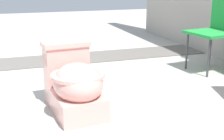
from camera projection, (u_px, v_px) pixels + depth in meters
name	position (u px, v px, depth m)	size (l,w,h in m)	color
ground_plane	(37.00, 105.00, 2.51)	(14.00, 14.00, 0.00)	#A8A59E
gravel_strip	(67.00, 59.00, 3.91)	(0.56, 8.00, 0.01)	#605B56
toilet	(74.00, 84.00, 2.34)	(0.66, 0.43, 0.52)	#E09E93
folding_chair_left	(219.00, 24.00, 3.34)	(0.50, 0.50, 0.83)	#1E8C38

